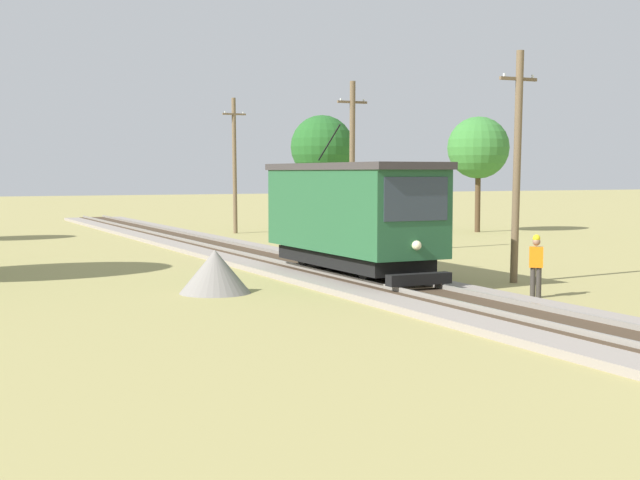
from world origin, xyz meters
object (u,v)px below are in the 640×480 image
utility_pole_far (235,164)px  tree_right_far (478,148)px  red_tram (351,213)px  gravel_pile (215,271)px  utility_pole_mid (352,166)px  utility_pole_near_tram (517,165)px  track_worker (536,263)px  tree_left_near (322,147)px

utility_pole_far → tree_right_far: bearing=-21.8°
red_tram → gravel_pile: bearing=-168.9°
red_tram → utility_pole_far: size_ratio=1.10×
utility_pole_mid → utility_pole_near_tram: bearing=-90.0°
track_worker → tree_left_near: size_ratio=0.26×
red_tram → utility_pole_mid: bearing=62.2°
red_tram → utility_pole_far: 23.55m
red_tram → gravel_pile: 5.31m
utility_pole_far → tree_left_near: utility_pole_far is taller
tree_left_near → utility_pole_mid: bearing=-110.6°
red_tram → utility_pole_mid: utility_pole_mid is taller
utility_pole_far → track_worker: (-1.60, -28.85, -3.01)m
red_tram → utility_pole_near_tram: utility_pole_near_tram is taller
utility_pole_near_tram → tree_left_near: bearing=78.3°
tree_right_far → utility_pole_far: bearing=158.2°
utility_pole_near_tram → tree_right_far: size_ratio=1.08×
tree_left_near → gravel_pile: bearing=-122.2°
utility_pole_near_tram → utility_pole_far: size_ratio=0.94×
utility_pole_far → tree_left_near: (5.20, -0.83, 1.02)m
utility_pole_near_tram → tree_right_far: (13.25, 20.58, 1.18)m
utility_pole_mid → tree_right_far: (13.25, 9.34, 1.14)m
utility_pole_far → track_worker: 29.05m
utility_pole_far → gravel_pile: 26.03m
utility_pole_far → red_tram: bearing=-100.9°
utility_pole_mid → gravel_pile: size_ratio=3.53×
utility_pole_far → tree_right_far: 14.30m
red_tram → tree_right_far: size_ratio=1.26×
utility_pole_near_tram → gravel_pile: (-9.42, 1.84, -3.12)m
tree_right_far → gravel_pile: bearing=-140.4°
utility_pole_far → tree_right_far: size_ratio=1.15×
red_tram → utility_pole_far: utility_pole_far is taller
tree_right_far → tree_left_near: bearing=151.0°
red_tram → track_worker: size_ratio=4.79×
red_tram → utility_pole_near_tram: 5.48m
utility_pole_mid → tree_left_near: size_ratio=1.07×
tree_left_near → utility_pole_far: bearing=170.9°
gravel_pile → tree_left_near: (14.62, 23.20, 4.38)m
utility_pole_far → tree_left_near: 5.37m
utility_pole_near_tram → track_worker: utility_pole_near_tram is taller
gravel_pile → track_worker: size_ratio=1.18×
red_tram → utility_pole_near_tram: (4.43, -2.82, 1.57)m
gravel_pile → tree_left_near: bearing=57.8°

